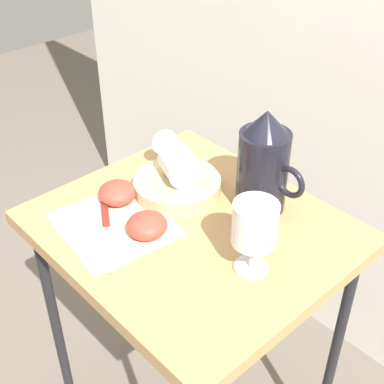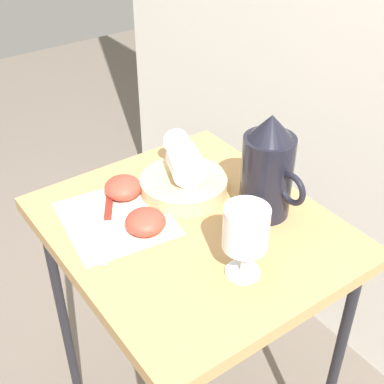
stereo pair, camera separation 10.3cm
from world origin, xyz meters
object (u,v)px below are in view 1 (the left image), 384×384
Objects in this scene: wine_glass_tipped_near at (179,163)px; wine_glass_upright at (255,227)px; basket_tray at (177,186)px; apple_half_left at (117,193)px; knife at (106,223)px; apple_half_right at (147,225)px; table at (192,250)px; pitcher at (263,170)px.

wine_glass_upright is at bearing -13.44° from wine_glass_tipped_near.
basket_tray is at bearing -82.53° from wine_glass_tipped_near.
apple_half_left reaches higher than knife.
wine_glass_upright is 1.80× the size of apple_half_right.
knife is at bearing -155.87° from wine_glass_upright.
apple_half_right reaches higher than basket_tray.
apple_half_left is 0.08m from knife.
pitcher is at bearing 70.60° from table.
wine_glass_upright reaches higher than wine_glass_tipped_near.
apple_half_right is at bearing -109.85° from pitcher.
apple_half_left and apple_half_right have the same top height.
wine_glass_upright is (0.11, -0.15, 0.01)m from pitcher.
table is 5.06× the size of wine_glass_upright.
basket_tray is 1.00× the size of knife.
table is at bearing 177.71° from wine_glass_upright.
apple_half_left is at bearing -114.34° from wine_glass_tipped_near.
pitcher is 1.55× the size of wine_glass_upright.
basket_tray is 1.21× the size of wine_glass_tipped_near.
apple_half_left is (-0.06, -0.12, 0.01)m from basket_tray.
apple_half_right reaches higher than knife.
wine_glass_upright reaches higher than apple_half_right.
table is 0.18m from wine_glass_tipped_near.
knife is (-0.28, -0.12, -0.09)m from wine_glass_upright.
apple_half_right is at bearing -63.97° from wine_glass_tipped_near.
pitcher is 0.18m from wine_glass_tipped_near.
wine_glass_tipped_near is at bearing 97.47° from basket_tray.
apple_half_right is at bearing -63.25° from basket_tray.
basket_tray is 0.13m from apple_half_left.
pitcher reaches higher than table.
wine_glass_upright reaches higher than table.
apple_half_left is at bearing 127.17° from knife.
pitcher reaches higher than wine_glass_upright.
knife reaches higher than table.
table is 9.11× the size of apple_half_right.
knife is (-0.01, -0.18, -0.01)m from basket_tray.
knife is (-0.01, -0.19, -0.06)m from wine_glass_tipped_near.
basket_tray is at bearing 116.75° from apple_half_right.
basket_tray is at bearing 87.72° from knife.
pitcher is at bearing 29.64° from wine_glass_tipped_near.
wine_glass_tipped_near is (-0.10, 0.06, 0.14)m from table.
wine_glass_upright is at bearing -12.24° from basket_tray.
knife is (-0.08, -0.04, -0.02)m from apple_half_right.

